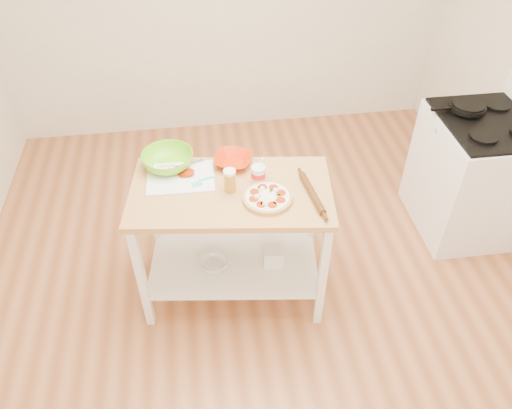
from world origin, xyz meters
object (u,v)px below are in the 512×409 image
at_px(yogurt_tub, 258,174).
at_px(prep_island, 232,221).
at_px(spatula, 202,181).
at_px(beer_pint, 230,181).
at_px(gas_stove, 471,175).
at_px(knife, 177,168).
at_px(orange_bowl, 233,160).
at_px(shelf_bin, 274,256).
at_px(rolling_pin, 312,193).
at_px(green_bowl, 168,160).
at_px(pizza, 267,197).
at_px(skillet, 467,107).
at_px(shelf_glass_bowl, 214,263).
at_px(cutting_board, 180,177).

bearing_deg(yogurt_tub, prep_island, -160.71).
bearing_deg(spatula, beer_pint, -45.54).
height_order(prep_island, yogurt_tub, yogurt_tub).
xyz_separation_m(gas_stove, beer_pint, (-1.84, -0.43, 0.50)).
xyz_separation_m(knife, orange_bowl, (0.35, 0.01, 0.01)).
xyz_separation_m(beer_pint, shelf_bin, (0.27, -0.03, -0.65)).
bearing_deg(shelf_bin, rolling_pin, -25.25).
bearing_deg(green_bowl, gas_stove, 3.93).
distance_m(pizza, orange_bowl, 0.40).
relative_size(orange_bowl, rolling_pin, 0.65).
bearing_deg(orange_bowl, knife, -178.60).
relative_size(skillet, spatula, 2.72).
bearing_deg(pizza, beer_pint, 150.80).
distance_m(prep_island, green_bowl, 0.54).
xyz_separation_m(skillet, green_bowl, (-2.08, -0.30, -0.03)).
bearing_deg(yogurt_tub, gas_stove, 12.48).
xyz_separation_m(gas_stove, skillet, (-0.11, 0.15, 0.50)).
relative_size(prep_island, shelf_glass_bowl, 6.39).
xyz_separation_m(prep_island, pizza, (0.20, -0.12, 0.27)).
relative_size(shelf_glass_bowl, shelf_bin, 1.56).
relative_size(prep_island, cutting_board, 3.08).
bearing_deg(rolling_pin, knife, 154.73).
bearing_deg(rolling_pin, skillet, 28.84).
relative_size(prep_island, spatula, 8.76).
distance_m(prep_island, gas_stove, 1.89).
height_order(pizza, spatula, pizza).
distance_m(cutting_board, shelf_glass_bowl, 0.66).
bearing_deg(gas_stove, rolling_pin, -157.85).
bearing_deg(rolling_pin, orange_bowl, 138.56).
height_order(shelf_glass_bowl, shelf_bin, shelf_bin).
xyz_separation_m(prep_island, gas_stove, (1.83, 0.43, -0.18)).
xyz_separation_m(gas_stove, rolling_pin, (-1.38, -0.55, 0.45)).
relative_size(gas_stove, orange_bowl, 4.82).
bearing_deg(gas_stove, pizza, -161.22).
bearing_deg(green_bowl, cutting_board, -60.95).
xyz_separation_m(spatula, beer_pint, (0.16, -0.09, 0.06)).
bearing_deg(skillet, cutting_board, -167.70).
distance_m(cutting_board, orange_bowl, 0.34).
xyz_separation_m(prep_island, beer_pint, (-0.00, -0.00, 0.32)).
bearing_deg(shelf_bin, gas_stove, 16.27).
bearing_deg(green_bowl, rolling_pin, -26.08).
xyz_separation_m(prep_island, shelf_bin, (0.26, -0.03, -0.33)).
xyz_separation_m(gas_stove, yogurt_tub, (-1.66, -0.37, 0.48)).
bearing_deg(green_bowl, knife, -36.47).
bearing_deg(gas_stove, shelf_glass_bowl, -167.07).
relative_size(skillet, rolling_pin, 1.10).
distance_m(skillet, cutting_board, 2.05).
bearing_deg(skillet, shelf_glass_bowl, -161.99).
relative_size(skillet, shelf_bin, 3.09).
xyz_separation_m(beer_pint, shelf_glass_bowl, (-0.13, -0.01, -0.68)).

